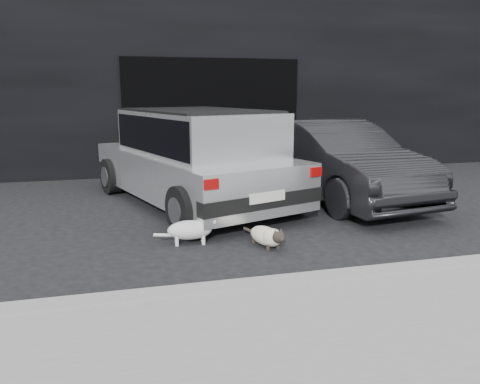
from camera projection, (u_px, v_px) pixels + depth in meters
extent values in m
plane|color=black|center=(200.00, 222.00, 6.85)|extent=(80.00, 80.00, 0.00)
cube|color=black|center=(197.00, 67.00, 12.25)|extent=(34.00, 4.00, 5.00)
cube|color=black|center=(213.00, 117.00, 10.60)|extent=(4.00, 0.10, 2.60)
cube|color=gray|center=(343.00, 279.00, 4.62)|extent=(18.00, 0.25, 0.12)
cube|color=gray|center=(417.00, 340.00, 3.49)|extent=(18.00, 2.20, 0.11)
cube|color=silver|center=(193.00, 172.00, 7.93)|extent=(3.17, 4.66, 0.68)
cube|color=silver|center=(198.00, 133.00, 7.61)|extent=(2.50, 3.24, 0.68)
cube|color=black|center=(198.00, 133.00, 7.61)|extent=(2.48, 3.14, 0.55)
cube|color=black|center=(263.00, 201.00, 6.26)|extent=(1.89, 0.78, 0.20)
cube|color=black|center=(147.00, 162.00, 9.65)|extent=(1.89, 0.78, 0.20)
cube|color=silver|center=(268.00, 197.00, 6.17)|extent=(0.55, 0.20, 0.13)
cube|color=#8C0707|center=(211.00, 184.00, 5.67)|extent=(0.20, 0.09, 0.13)
cube|color=#8C0707|center=(316.00, 172.00, 6.57)|extent=(0.20, 0.09, 0.13)
cube|color=black|center=(197.00, 110.00, 7.53)|extent=(2.41, 2.97, 0.03)
cylinder|color=black|center=(183.00, 210.00, 6.22)|extent=(0.44, 0.70, 0.66)
cylinder|color=slate|center=(174.00, 211.00, 6.15)|extent=(0.14, 0.35, 0.36)
cylinder|color=black|center=(292.00, 194.00, 7.21)|extent=(0.44, 0.70, 0.66)
cylinder|color=slate|center=(299.00, 193.00, 7.28)|extent=(0.14, 0.35, 0.36)
cylinder|color=black|center=(111.00, 176.00, 8.70)|extent=(0.44, 0.70, 0.66)
cylinder|color=slate|center=(104.00, 177.00, 8.63)|extent=(0.14, 0.35, 0.36)
cylinder|color=black|center=(200.00, 168.00, 9.69)|extent=(0.44, 0.70, 0.66)
cylinder|color=slate|center=(206.00, 167.00, 9.76)|extent=(0.14, 0.35, 0.36)
imported|color=black|center=(333.00, 160.00, 8.19)|extent=(2.03, 4.35, 1.38)
ellipsoid|color=beige|center=(266.00, 236.00, 5.78)|extent=(0.42, 0.62, 0.22)
ellipsoid|color=beige|center=(272.00, 237.00, 5.65)|extent=(0.30, 0.30, 0.21)
ellipsoid|color=black|center=(279.00, 237.00, 5.52)|extent=(0.19, 0.18, 0.14)
sphere|color=black|center=(282.00, 239.00, 5.47)|extent=(0.06, 0.06, 0.06)
cone|color=black|center=(281.00, 231.00, 5.54)|extent=(0.07, 0.08, 0.08)
cone|color=black|center=(275.00, 232.00, 5.50)|extent=(0.07, 0.08, 0.08)
cylinder|color=black|center=(278.00, 246.00, 5.69)|extent=(0.05, 0.05, 0.07)
cylinder|color=black|center=(268.00, 247.00, 5.62)|extent=(0.05, 0.05, 0.07)
cylinder|color=black|center=(263.00, 238.00, 5.98)|extent=(0.05, 0.05, 0.07)
cylinder|color=black|center=(254.00, 240.00, 5.91)|extent=(0.05, 0.05, 0.07)
cylinder|color=black|center=(253.00, 232.00, 6.06)|extent=(0.21, 0.28, 0.09)
ellipsoid|color=silver|center=(190.00, 230.00, 5.85)|extent=(0.58, 0.33, 0.24)
ellipsoid|color=silver|center=(201.00, 227.00, 5.86)|extent=(0.26, 0.26, 0.20)
ellipsoid|color=silver|center=(212.00, 221.00, 5.87)|extent=(0.15, 0.17, 0.14)
sphere|color=silver|center=(217.00, 221.00, 5.88)|extent=(0.06, 0.06, 0.06)
cone|color=silver|center=(211.00, 215.00, 5.89)|extent=(0.07, 0.06, 0.07)
cone|color=silver|center=(211.00, 216.00, 5.81)|extent=(0.07, 0.06, 0.07)
cylinder|color=silver|center=(203.00, 236.00, 5.96)|extent=(0.05, 0.05, 0.14)
cylinder|color=silver|center=(204.00, 239.00, 5.83)|extent=(0.05, 0.05, 0.14)
cylinder|color=silver|center=(177.00, 237.00, 5.91)|extent=(0.05, 0.05, 0.14)
cylinder|color=silver|center=(177.00, 241.00, 5.77)|extent=(0.05, 0.05, 0.14)
cylinder|color=silver|center=(165.00, 235.00, 5.81)|extent=(0.31, 0.12, 0.09)
ellipsoid|color=gray|center=(182.00, 229.00, 5.80)|extent=(0.21, 0.17, 0.10)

